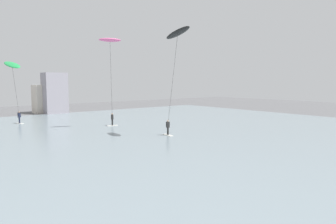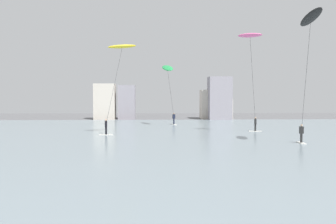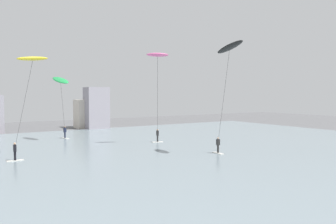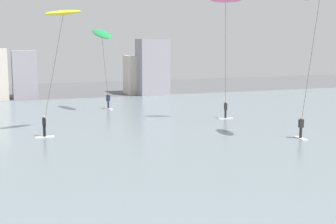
% 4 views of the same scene
% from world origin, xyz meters
% --- Properties ---
extents(water_bay, '(84.00, 52.00, 0.10)m').
position_xyz_m(water_bay, '(0.00, 30.65, 0.05)').
color(water_bay, gray).
rests_on(water_bay, ground).
extents(far_shore_buildings, '(24.08, 5.94, 7.38)m').
position_xyz_m(far_shore_buildings, '(2.52, 58.96, 3.05)').
color(far_shore_buildings, beige).
rests_on(far_shore_buildings, ground).
extents(kitesurfer_pink, '(3.41, 3.49, 10.78)m').
position_xyz_m(kitesurfer_pink, '(9.05, 34.85, 9.22)').
color(kitesurfer_pink, silver).
rests_on(kitesurfer_pink, water_bay).
extents(kitesurfer_green, '(2.41, 4.60, 8.53)m').
position_xyz_m(kitesurfer_green, '(0.52, 44.75, 7.34)').
color(kitesurfer_green, silver).
rests_on(kitesurfer_green, water_bay).
extents(kitesurfer_black, '(1.12, 3.95, 11.02)m').
position_xyz_m(kitesurfer_black, '(11.30, 25.42, 9.62)').
color(kitesurfer_black, silver).
rests_on(kitesurfer_black, water_bay).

